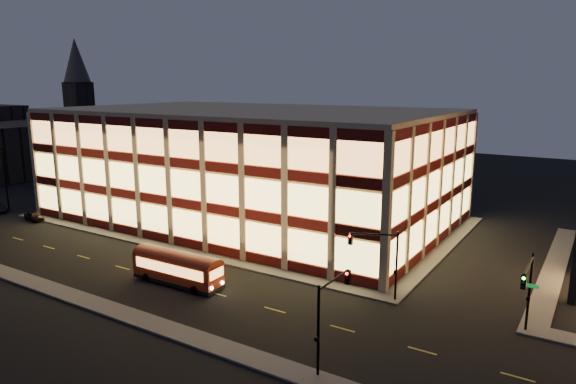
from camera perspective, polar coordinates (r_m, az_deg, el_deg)
The scene contains 15 objects.
ground at distance 55.88m, azimuth -11.86°, elevation -6.80°, with size 200.00×200.00×0.00m, color black.
sidewalk_office_south at distance 58.56m, azimuth -13.31°, elevation -5.92°, with size 54.00×2.00×0.15m, color #514F4C.
sidewalk_office_east at distance 59.25m, azimuth 16.88°, elevation -5.91°, with size 2.00×30.00×0.15m, color #514F4C.
sidewalk_tower_west at distance 57.61m, azimuth 27.55°, elevation -7.30°, with size 2.00×30.00×0.15m, color #514F4C.
sidewalk_near at distance 48.04m, azimuth -22.83°, elevation -10.60°, with size 100.00×2.00×0.15m, color #514F4C.
office_building at distance 68.59m, azimuth -4.08°, elevation 3.15°, with size 50.45×30.45×14.50m.
bg_building_a at distance 114.49m, azimuth -28.40°, elevation 4.16°, with size 18.00×28.00×10.00m, color #2D2621.
church_tower at distance 132.70m, azimuth -22.03°, elevation 7.36°, with size 5.00×5.00×18.00m, color #2D2621.
church_spire at distance 132.51m, azimuth -22.52°, elevation 13.39°, with size 6.00×6.00×10.00m, color #4C473F.
traffic_signal_far at distance 43.04m, azimuth 10.14°, elevation -6.69°, with size 3.79×1.87×6.00m.
traffic_signal_right at distance 39.72m, azimuth 25.10°, elevation -9.32°, with size 1.20×4.37×6.00m.
traffic_signal_near at distance 32.96m, azimuth 4.67°, elevation -12.49°, with size 0.32×4.45×6.00m.
street_lamp_a at distance 81.89m, azimuth -29.06°, elevation 1.85°, with size 0.44×1.22×9.02m.
trolley_bus at distance 47.55m, azimuth -12.19°, elevation -8.06°, with size 8.99×2.50×3.03m.
parked_car_0 at distance 75.48m, azimuth -26.39°, elevation -2.42°, with size 1.40×3.47×1.18m, color black.
Camera 1 is at (37.19, -37.73, 17.78)m, focal length 32.00 mm.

